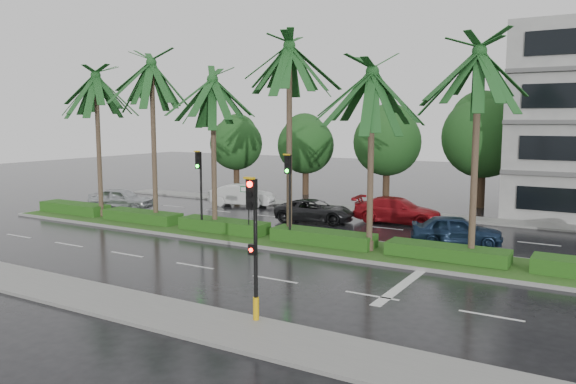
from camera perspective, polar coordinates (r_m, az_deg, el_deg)
The scene contains 17 objects.
ground at distance 28.08m, azimuth -2.89°, elevation -5.25°, with size 120.00×120.00×0.00m, color black.
near_sidewalk at distance 20.63m, azimuth -18.94°, elevation -10.14°, with size 40.00×2.40×0.12m, color slate.
far_sidewalk at distance 38.48m, azimuth 7.00°, elevation -1.78°, with size 40.00×2.00×0.12m, color slate.
median at distance 28.89m, azimuth -1.79°, elevation -4.73°, with size 36.00×4.00×0.15m.
hedge at distance 28.81m, azimuth -1.79°, elevation -4.01°, with size 35.20×1.40×0.60m.
lane_markings at distance 26.20m, azimuth 2.18°, elevation -6.15°, with size 34.00×13.06×0.01m.
palm_row at distance 29.03m, azimuth -3.97°, elevation 11.42°, with size 26.30×4.20×10.36m.
signal_near at distance 16.66m, azimuth -3.49°, elevation -5.19°, with size 0.34×0.45×4.36m.
signal_median_left at distance 30.19m, azimuth -8.96°, elevation 1.32°, with size 0.34×0.42×4.36m.
signal_median_right at distance 27.05m, azimuth 0.08°, elevation 0.72°, with size 0.34×0.42×4.36m.
street_sign at distance 28.65m, azimuth -4.05°, elevation -0.69°, with size 0.95×0.09×2.60m.
bg_trees at distance 42.47m, azimuth 12.94°, elevation 5.43°, with size 33.06×5.65×8.16m.
car_silver at distance 39.94m, azimuth -16.57°, elevation -0.68°, with size 4.48×1.80×1.53m, color #B2B5BA.
car_white at distance 40.27m, azimuth -4.72°, elevation -0.33°, with size 4.64×1.62×1.53m, color silver.
car_darkgrey at distance 33.98m, azimuth 2.74°, elevation -1.90°, with size 4.81×2.22×1.34m, color black.
car_red at distance 34.05m, azimuth 11.09°, elevation -1.85°, with size 5.27×2.14×1.53m, color maroon.
car_blue at distance 28.80m, azimuth 16.73°, elevation -3.73°, with size 4.36×1.75×1.48m, color #162742.
Camera 1 is at (15.12, -22.86, 6.11)m, focal length 35.00 mm.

